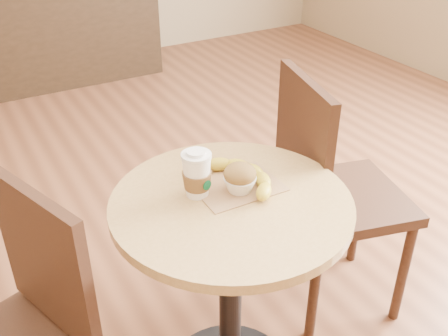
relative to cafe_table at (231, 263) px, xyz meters
name	(u,v)px	position (x,y,z in m)	size (l,w,h in m)	color
cafe_table	(231,263)	(0.00, 0.00, 0.00)	(0.67, 0.67, 0.75)	black
chair_right	(330,190)	(0.51, 0.16, 0.00)	(0.51, 0.51, 0.96)	#361F13
service_counter	(5,19)	(-0.09, 3.16, 0.00)	(2.30, 0.65, 1.04)	black
kraft_bag	(237,186)	(0.05, 0.05, 0.23)	(0.24, 0.18, 0.00)	#9A724A
coffee_cup	(197,175)	(-0.07, 0.07, 0.29)	(0.08, 0.09, 0.14)	white
muffin	(240,178)	(0.04, 0.02, 0.27)	(0.09, 0.09, 0.08)	white
banana	(236,178)	(0.05, 0.06, 0.25)	(0.20, 0.28, 0.04)	gold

